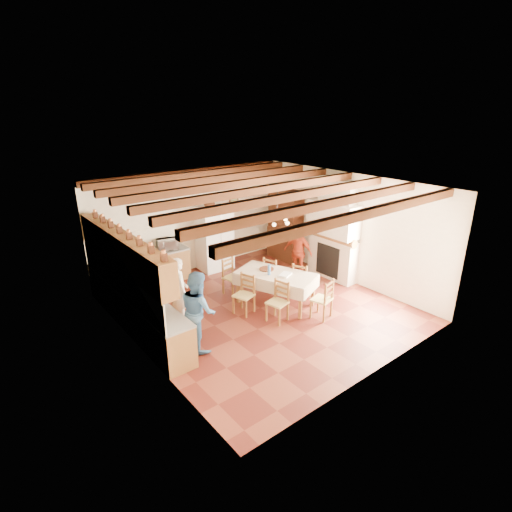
{
  "coord_description": "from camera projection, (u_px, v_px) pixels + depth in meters",
  "views": [
    {
      "loc": [
        -5.48,
        -6.71,
        4.65
      ],
      "look_at": [
        0.1,
        0.3,
        1.25
      ],
      "focal_mm": 28.0,
      "sensor_mm": 36.0,
      "label": 1
    }
  ],
  "objects": [
    {
      "name": "hutch",
      "position": [
        285.0,
        225.0,
        12.52
      ],
      "size": [
        0.53,
        1.24,
        2.23
      ],
      "primitive_type": null,
      "rotation": [
        0.0,
        0.0,
        -0.01
      ],
      "color": "#3C1F11",
      "rests_on": "floor"
    },
    {
      "name": "person_man",
      "position": [
        180.0,
        292.0,
        8.77
      ],
      "size": [
        0.49,
        0.65,
        1.6
      ],
      "primitive_type": "imported",
      "rotation": [
        0.0,
        0.0,
        1.37
      ],
      "color": "silver",
      "rests_on": "floor"
    },
    {
      "name": "ceiling_beams",
      "position": [
        261.0,
        190.0,
        8.72
      ],
      "size": [
        6.0,
        6.3,
        0.16
      ],
      "primitive_type": null,
      "color": "#3C2210",
      "rests_on": "ground"
    },
    {
      "name": "chair_end_near",
      "position": [
        322.0,
        299.0,
        9.17
      ],
      "size": [
        0.51,
        0.49,
        0.96
      ],
      "primitive_type": null,
      "rotation": [
        0.0,
        0.0,
        3.4
      ],
      "color": "brown",
      "rests_on": "floor"
    },
    {
      "name": "lower_cabinets_back",
      "position": [
        148.0,
        271.0,
        10.85
      ],
      "size": [
        2.3,
        0.6,
        0.86
      ],
      "primitive_type": "cube",
      "color": "brown",
      "rests_on": "ground"
    },
    {
      "name": "countertop_back",
      "position": [
        146.0,
        255.0,
        10.69
      ],
      "size": [
        2.34,
        0.62,
        0.04
      ],
      "primitive_type": "cube",
      "color": "slate",
      "rests_on": "lower_cabinets_back"
    },
    {
      "name": "dining_table",
      "position": [
        276.0,
        277.0,
        9.71
      ],
      "size": [
        1.6,
        2.1,
        0.82
      ],
      "rotation": [
        0.0,
        0.0,
        0.38
      ],
      "color": "beige",
      "rests_on": "floor"
    },
    {
      "name": "ceiling",
      "position": [
        261.0,
        185.0,
        8.68
      ],
      "size": [
        6.0,
        6.5,
        0.02
      ],
      "primitive_type": "cube",
      "color": "beige",
      "rests_on": "ground"
    },
    {
      "name": "fridge_vase",
      "position": [
        209.0,
        203.0,
        11.38
      ],
      "size": [
        0.39,
        0.39,
        0.33
      ],
      "primitive_type": "imported",
      "rotation": [
        0.0,
        0.0,
        -0.27
      ],
      "color": "#3C1F11",
      "rests_on": "refrigerator"
    },
    {
      "name": "microwave",
      "position": [
        167.0,
        244.0,
        11.0
      ],
      "size": [
        0.62,
        0.49,
        0.3
      ],
      "primitive_type": "imported",
      "rotation": [
        0.0,
        0.0,
        -0.25
      ],
      "color": "silver",
      "rests_on": "countertop_back"
    },
    {
      "name": "chair_right_near",
      "position": [
        302.0,
        280.0,
        10.14
      ],
      "size": [
        0.53,
        0.54,
        0.96
      ],
      "primitive_type": null,
      "rotation": [
        0.0,
        0.0,
        1.97
      ],
      "color": "brown",
      "rests_on": "floor"
    },
    {
      "name": "refrigerator",
      "position": [
        214.0,
        239.0,
        11.83
      ],
      "size": [
        0.97,
        0.81,
        1.87
      ],
      "primitive_type": "cube",
      "rotation": [
        0.0,
        0.0,
        -0.05
      ],
      "color": "white",
      "rests_on": "floor"
    },
    {
      "name": "floor",
      "position": [
        260.0,
        308.0,
        9.75
      ],
      "size": [
        6.0,
        6.5,
        0.02
      ],
      "primitive_type": "cube",
      "color": "#4F1913",
      "rests_on": "ground"
    },
    {
      "name": "chair_left_far",
      "position": [
        244.0,
        295.0,
        9.36
      ],
      "size": [
        0.51,
        0.52,
        0.96
      ],
      "primitive_type": null,
      "rotation": [
        0.0,
        0.0,
        -1.25
      ],
      "color": "brown",
      "rests_on": "floor"
    },
    {
      "name": "person_woman_red",
      "position": [
        298.0,
        252.0,
        11.29
      ],
      "size": [
        0.62,
        0.95,
        1.5
      ],
      "primitive_type": "imported",
      "rotation": [
        0.0,
        0.0,
        -1.25
      ],
      "color": "#A5341B",
      "rests_on": "floor"
    },
    {
      "name": "chair_right_far",
      "position": [
        273.0,
        274.0,
        10.53
      ],
      "size": [
        0.51,
        0.52,
        0.96
      ],
      "primitive_type": null,
      "rotation": [
        0.0,
        0.0,
        1.89
      ],
      "color": "brown",
      "rests_on": "floor"
    },
    {
      "name": "fireplace",
      "position": [
        333.0,
        231.0,
        10.98
      ],
      "size": [
        0.56,
        1.6,
        2.8
      ],
      "primitive_type": null,
      "color": "beige",
      "rests_on": "ground"
    },
    {
      "name": "lower_cabinets_left",
      "position": [
        136.0,
        309.0,
        8.79
      ],
      "size": [
        0.6,
        4.3,
        0.86
      ],
      "primitive_type": "cube",
      "color": "brown",
      "rests_on": "ground"
    },
    {
      "name": "backsplash_left",
      "position": [
        119.0,
        281.0,
        8.35
      ],
      "size": [
        0.03,
        4.3,
        0.6
      ],
      "primitive_type": "cube",
      "color": "beige",
      "rests_on": "ground"
    },
    {
      "name": "wall_back",
      "position": [
        190.0,
        221.0,
        11.6
      ],
      "size": [
        6.0,
        0.02,
        3.0
      ],
      "primitive_type": "cube",
      "color": "#F4EACE",
      "rests_on": "ground"
    },
    {
      "name": "wall_right",
      "position": [
        345.0,
        227.0,
        10.97
      ],
      "size": [
        0.02,
        6.5,
        3.0
      ],
      "primitive_type": "cube",
      "color": "#F4EACE",
      "rests_on": "ground"
    },
    {
      "name": "person_woman_blue",
      "position": [
        198.0,
        310.0,
        7.93
      ],
      "size": [
        0.74,
        0.89,
        1.65
      ],
      "primitive_type": "imported",
      "rotation": [
        0.0,
        0.0,
        1.41
      ],
      "color": "#3A6799",
      "rests_on": "floor"
    },
    {
      "name": "wall_left",
      "position": [
        136.0,
        285.0,
        7.46
      ],
      "size": [
        0.02,
        6.5,
        3.0
      ],
      "primitive_type": "cube",
      "color": "#F4EACE",
      "rests_on": "ground"
    },
    {
      "name": "chair_left_near",
      "position": [
        277.0,
        302.0,
        9.01
      ],
      "size": [
        0.48,
        0.5,
        0.96
      ],
      "primitive_type": null,
      "rotation": [
        0.0,
        0.0,
        -1.34
      ],
      "color": "brown",
      "rests_on": "floor"
    },
    {
      "name": "wall_picture",
      "position": [
        234.0,
        201.0,
        12.36
      ],
      "size": [
        0.34,
        0.03,
        0.42
      ],
      "primitive_type": "cube",
      "color": "black",
      "rests_on": "ground"
    },
    {
      "name": "chair_end_far",
      "position": [
        233.0,
        277.0,
        10.33
      ],
      "size": [
        0.49,
        0.47,
        0.96
      ],
      "primitive_type": null,
      "rotation": [
        0.0,
        0.0,
        0.19
      ],
      "color": "brown",
      "rests_on": "floor"
    },
    {
      "name": "upper_cabinets",
      "position": [
        122.0,
        250.0,
        8.21
      ],
      "size": [
        0.35,
        4.2,
        0.7
      ],
      "primitive_type": "cube",
      "color": "brown",
      "rests_on": "ground"
    },
    {
      "name": "backsplash_back",
      "position": [
        141.0,
        241.0,
        10.79
      ],
      "size": [
        2.3,
        0.03,
        0.6
      ],
      "primitive_type": "cube",
      "color": "beige",
      "rests_on": "ground"
    },
    {
      "name": "chandelier",
      "position": [
        277.0,
        216.0,
        9.17
      ],
      "size": [
        0.47,
        0.47,
        0.03
      ],
      "primitive_type": "torus",
      "color": "black",
      "rests_on": "ground"
    },
    {
      "name": "countertop_left",
      "position": [
        133.0,
        291.0,
        8.63
      ],
      "size": [
        0.62,
        4.3,
        0.04
      ],
      "primitive_type": "cube",
      "color": "slate",
      "rests_on": "lower_cabinets_left"
    },
    {
      "name": "wall_front",
      "position": [
        381.0,
        301.0,
        6.83
      ],
      "size": [
        6.0,
        0.02,
        3.0
      ],
      "primitive_type": "cube",
      "color": "#F4EACE",
      "rests_on": "ground"
    }
  ]
}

